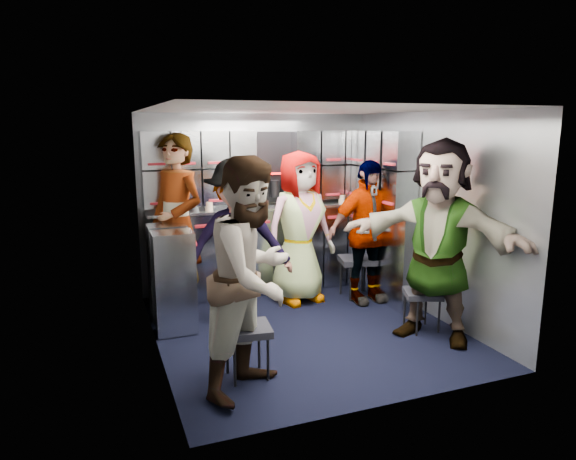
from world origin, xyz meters
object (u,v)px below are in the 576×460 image
object	(u,v)px
jump_seat_mid_left	(234,282)
attendant_arc_a	(253,277)
attendant_standing	(177,225)
attendant_arc_c	(299,228)
jump_seat_center	(293,264)
jump_seat_near_left	(247,332)
attendant_arc_b	(238,245)
attendant_arc_d	(366,232)
attendant_arc_e	(438,241)
jump_seat_near_right	(423,296)
jump_seat_mid_right	(357,262)

from	to	relation	value
jump_seat_mid_left	attendant_arc_a	bearing A→B (deg)	-99.05
attendant_standing	attendant_arc_c	xyz separation A→B (m)	(1.32, -0.14, -0.10)
attendant_arc_a	attendant_arc_c	size ratio (longest dim) A/B	1.04
attendant_standing	attendant_arc_a	size ratio (longest dim) A/B	1.08
jump_seat_center	jump_seat_mid_left	bearing A→B (deg)	-149.54
jump_seat_near_left	attendant_arc_b	size ratio (longest dim) A/B	0.26
jump_seat_near_left	jump_seat_mid_left	bearing A→B (deg)	79.66
attendant_arc_d	attendant_arc_e	xyz separation A→B (m)	(0.10, -1.13, 0.13)
jump_seat_mid_left	attendant_standing	bearing A→B (deg)	135.91
jump_seat_center	attendant_arc_e	world-z (taller)	attendant_arc_e
attendant_arc_a	jump_seat_mid_left	bearing A→B (deg)	41.70
jump_seat_mid_left	jump_seat_center	world-z (taller)	jump_seat_mid_left
jump_seat_near_left	attendant_arc_c	world-z (taller)	attendant_arc_c
attendant_arc_c	attendant_arc_d	distance (m)	0.74
jump_seat_center	attendant_arc_a	world-z (taller)	attendant_arc_a
attendant_standing	attendant_arc_e	size ratio (longest dim) A/B	1.02
attendant_arc_c	attendant_arc_d	size ratio (longest dim) A/B	1.06
jump_seat_near_right	attendant_standing	xyz separation A→B (m)	(-2.10, 1.38, 0.59)
jump_seat_mid_right	attendant_standing	xyz separation A→B (m)	(-2.00, 0.25, 0.54)
jump_seat_mid_left	attendant_arc_d	world-z (taller)	attendant_arc_d
jump_seat_center	attendant_arc_b	xyz separation A→B (m)	(-0.85, -0.68, 0.45)
attendant_arc_a	attendant_arc_d	world-z (taller)	attendant_arc_a
attendant_standing	attendant_arc_b	size ratio (longest dim) A/B	1.14
jump_seat_mid_left	attendant_arc_c	distance (m)	1.01
attendant_arc_c	attendant_arc_e	distance (m)	1.62
jump_seat_near_right	attendant_arc_b	bearing A→B (deg)	155.45
attendant_arc_c	jump_seat_mid_right	bearing A→B (deg)	-19.90
jump_seat_center	attendant_arc_a	xyz separation A→B (m)	(-1.07, -1.91, 0.50)
attendant_arc_b	attendant_arc_e	size ratio (longest dim) A/B	0.89
attendant_arc_a	attendant_arc_b	size ratio (longest dim) A/B	1.06
jump_seat_near_left	jump_seat_center	distance (m)	2.04
attendant_standing	attendant_arc_c	world-z (taller)	attendant_standing
attendant_arc_b	attendant_arc_a	bearing A→B (deg)	-93.82
jump_seat_center	attendant_arc_c	size ratio (longest dim) A/B	0.26
attendant_arc_d	attendant_arc_e	bearing A→B (deg)	-89.94
jump_seat_near_left	attendant_arc_d	size ratio (longest dim) A/B	0.27
attendant_arc_a	attendant_arc_c	bearing A→B (deg)	18.96
jump_seat_center	attendant_standing	xyz separation A→B (m)	(-1.32, -0.04, 0.56)
jump_seat_mid_right	attendant_arc_a	size ratio (longest dim) A/B	0.27
jump_seat_mid_left	attendant_arc_d	bearing A→B (deg)	1.10
jump_seat_mid_left	jump_seat_near_right	size ratio (longest dim) A/B	1.13
attendant_arc_a	jump_seat_center	bearing A→B (deg)	21.44
attendant_arc_a	attendant_arc_d	bearing A→B (deg)	0.22
jump_seat_near_left	jump_seat_mid_left	size ratio (longest dim) A/B	0.88
jump_seat_mid_right	attendant_arc_e	world-z (taller)	attendant_arc_e
jump_seat_near_right	attendant_arc_e	xyz separation A→B (m)	(0.00, -0.18, 0.58)
jump_seat_mid_right	attendant_arc_b	size ratio (longest dim) A/B	0.28
attendant_standing	attendant_arc_d	xyz separation A→B (m)	(2.00, -0.43, -0.15)
jump_seat_near_right	attendant_arc_d	distance (m)	1.06
jump_seat_near_left	attendant_arc_e	bearing A→B (deg)	4.01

